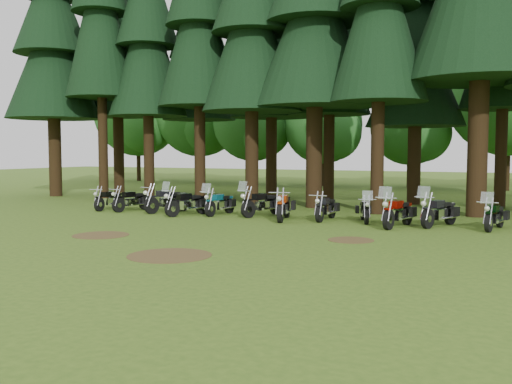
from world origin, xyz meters
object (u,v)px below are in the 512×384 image
at_px(motorcycle_3, 188,204).
at_px(motorcycle_7, 326,209).
at_px(motorcycle_0, 109,201).
at_px(motorcycle_5, 262,204).
at_px(motorcycle_10, 439,213).
at_px(motorcycle_8, 365,211).
at_px(motorcycle_1, 132,201).
at_px(motorcycle_2, 168,201).
at_px(motorcycle_6, 284,207).
at_px(motorcycle_4, 220,204).
at_px(motorcycle_11, 495,217).
at_px(motorcycle_9, 398,213).

height_order(motorcycle_3, motorcycle_7, motorcycle_3).
distance_m(motorcycle_0, motorcycle_5, 7.44).
bearing_deg(motorcycle_10, motorcycle_8, -162.10).
height_order(motorcycle_0, motorcycle_10, motorcycle_10).
bearing_deg(motorcycle_5, motorcycle_7, 17.45).
distance_m(motorcycle_1, motorcycle_8, 10.47).
xyz_separation_m(motorcycle_2, motorcycle_8, (8.69, 0.37, -0.07)).
relative_size(motorcycle_1, motorcycle_10, 0.91).
bearing_deg(motorcycle_6, motorcycle_3, 169.52).
xyz_separation_m(motorcycle_2, motorcycle_7, (7.18, 0.31, -0.05)).
relative_size(motorcycle_3, motorcycle_5, 0.98).
distance_m(motorcycle_4, motorcycle_6, 3.15).
bearing_deg(motorcycle_8, motorcycle_6, 173.08).
height_order(motorcycle_0, motorcycle_8, motorcycle_8).
height_order(motorcycle_2, motorcycle_3, motorcycle_3).
xyz_separation_m(motorcycle_0, motorcycle_1, (1.25, 0.06, 0.01)).
distance_m(motorcycle_4, motorcycle_11, 10.68).
bearing_deg(motorcycle_11, motorcycle_6, -164.66).
bearing_deg(motorcycle_8, motorcycle_1, 162.49).
bearing_deg(motorcycle_4, motorcycle_2, -175.12).
xyz_separation_m(motorcycle_0, motorcycle_8, (11.71, 0.64, -0.01)).
distance_m(motorcycle_7, motorcycle_8, 1.52).
height_order(motorcycle_5, motorcycle_10, same).
bearing_deg(motorcycle_0, motorcycle_2, 0.66).
height_order(motorcycle_3, motorcycle_10, motorcycle_10).
height_order(motorcycle_7, motorcycle_9, motorcycle_9).
relative_size(motorcycle_2, motorcycle_10, 1.00).
relative_size(motorcycle_0, motorcycle_5, 0.89).
distance_m(motorcycle_0, motorcycle_2, 3.03).
bearing_deg(motorcycle_8, motorcycle_11, -22.46).
xyz_separation_m(motorcycle_4, motorcycle_10, (8.85, 0.16, 0.04)).
bearing_deg(motorcycle_2, motorcycle_1, -154.66).
distance_m(motorcycle_7, motorcycle_10, 4.24).
distance_m(motorcycle_1, motorcycle_11, 15.02).
relative_size(motorcycle_3, motorcycle_9, 0.95).
relative_size(motorcycle_7, motorcycle_9, 0.91).
bearing_deg(motorcycle_0, motorcycle_7, -1.15).
distance_m(motorcycle_1, motorcycle_6, 7.45).
xyz_separation_m(motorcycle_0, motorcycle_9, (13.16, -0.29, 0.07)).
bearing_deg(motorcycle_9, motorcycle_11, 25.43).
xyz_separation_m(motorcycle_8, motorcycle_9, (1.45, -0.93, 0.08)).
bearing_deg(motorcycle_4, motorcycle_0, -173.64).
height_order(motorcycle_4, motorcycle_7, motorcycle_4).
height_order(motorcycle_4, motorcycle_8, motorcycle_4).
bearing_deg(motorcycle_1, motorcycle_2, 18.91).
relative_size(motorcycle_6, motorcycle_8, 1.22).
xyz_separation_m(motorcycle_3, motorcycle_9, (8.69, 0.08, 0.01)).
xyz_separation_m(motorcycle_8, motorcycle_10, (2.72, -0.11, 0.08)).
distance_m(motorcycle_2, motorcycle_11, 13.25).
distance_m(motorcycle_1, motorcycle_5, 6.19).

